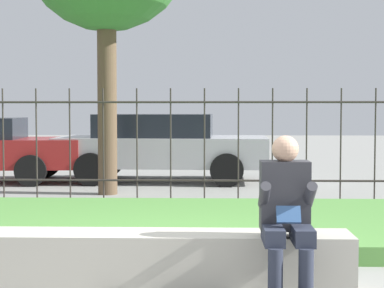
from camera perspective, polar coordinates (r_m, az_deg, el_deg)
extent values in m
plane|color=gray|center=(5.37, -2.26, -12.53)|extent=(60.00, 60.00, 0.00)
cube|color=#B7B2A3|center=(5.31, -2.15, -10.22)|extent=(2.98, 0.46, 0.44)
cube|color=gray|center=(5.35, -2.14, -12.12)|extent=(2.86, 0.43, 0.08)
cylinder|color=#282D3D|center=(4.76, 7.42, -11.28)|extent=(0.11, 0.11, 0.35)
cube|color=#282D3D|center=(4.91, 7.20, -7.99)|extent=(0.15, 0.42, 0.13)
cylinder|color=#282D3D|center=(4.78, 10.10, -11.22)|extent=(0.11, 0.11, 0.35)
cube|color=#282D3D|center=(4.93, 9.77, -7.95)|extent=(0.15, 0.42, 0.13)
cube|color=#333338|center=(5.08, 8.23, -4.53)|extent=(0.38, 0.24, 0.54)
sphere|color=tan|center=(5.03, 8.29, -0.44)|extent=(0.21, 0.21, 0.21)
cylinder|color=#333338|center=(4.90, 6.45, -4.56)|extent=(0.08, 0.29, 0.24)
cylinder|color=#333338|center=(4.94, 10.42, -4.53)|extent=(0.08, 0.29, 0.24)
cube|color=#335689|center=(4.84, 8.57, -6.23)|extent=(0.18, 0.09, 0.13)
cube|color=#569342|center=(7.58, -1.05, -7.18)|extent=(10.28, 3.19, 0.18)
cylinder|color=#332D28|center=(9.84, -0.40, -3.26)|extent=(8.28, 0.03, 0.03)
cylinder|color=#332D28|center=(9.78, -0.40, 3.74)|extent=(8.28, 0.03, 0.03)
cylinder|color=#332D28|center=(10.30, -16.43, -0.14)|extent=(0.02, 0.02, 1.76)
cylinder|color=#332D28|center=(10.15, -13.65, -0.15)|extent=(0.02, 0.02, 1.76)
cylinder|color=#332D28|center=(10.03, -10.80, -0.16)|extent=(0.02, 0.02, 1.76)
cylinder|color=#332D28|center=(9.93, -7.88, -0.16)|extent=(0.02, 0.02, 1.76)
cylinder|color=#332D28|center=(9.86, -4.91, -0.17)|extent=(0.02, 0.02, 1.76)
cylinder|color=#332D28|center=(9.81, -1.91, -0.18)|extent=(0.02, 0.02, 1.76)
cylinder|color=#332D28|center=(9.79, 1.12, -0.18)|extent=(0.02, 0.02, 1.76)
cylinder|color=#332D28|center=(9.80, 4.15, -0.19)|extent=(0.02, 0.02, 1.76)
cylinder|color=#332D28|center=(9.83, 7.16, -0.19)|extent=(0.02, 0.02, 1.76)
cylinder|color=#332D28|center=(9.90, 10.14, -0.19)|extent=(0.02, 0.02, 1.76)
cylinder|color=#332D28|center=(9.99, 13.08, -0.20)|extent=(0.02, 0.02, 1.76)
cylinder|color=#332D28|center=(10.10, 15.96, -0.20)|extent=(0.02, 0.02, 1.76)
cylinder|color=black|center=(12.36, -14.13, -2.31)|extent=(0.61, 0.25, 0.59)
cylinder|color=black|center=(13.97, -12.86, -1.67)|extent=(0.61, 0.25, 0.59)
cube|color=#B7B7BC|center=(12.84, -2.58, -0.64)|extent=(4.18, 1.89, 0.58)
cube|color=black|center=(12.83, -3.32, 1.66)|extent=(2.31, 1.62, 0.45)
cylinder|color=black|center=(11.93, 3.11, -2.33)|extent=(0.63, 0.22, 0.63)
cylinder|color=black|center=(13.66, 3.15, -1.63)|extent=(0.63, 0.22, 0.63)
cylinder|color=black|center=(12.21, -8.99, -2.23)|extent=(0.63, 0.22, 0.63)
cylinder|color=black|center=(13.90, -7.46, -1.57)|extent=(0.63, 0.22, 0.63)
cylinder|color=brown|center=(10.93, -7.55, 4.41)|extent=(0.32, 0.32, 3.39)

